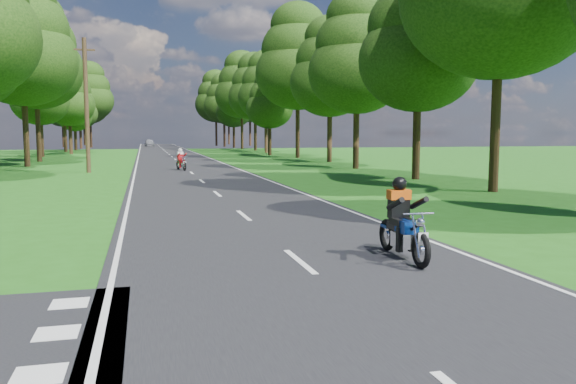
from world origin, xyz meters
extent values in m
plane|color=#1F5613|center=(0.00, 0.00, 0.00)|extent=(160.00, 160.00, 0.00)
cube|color=black|center=(0.00, 50.00, 0.01)|extent=(7.00, 140.00, 0.02)
cube|color=silver|center=(0.00, 2.00, 0.02)|extent=(0.12, 2.00, 0.01)
cube|color=silver|center=(0.00, 8.00, 0.02)|extent=(0.12, 2.00, 0.01)
cube|color=silver|center=(0.00, 14.00, 0.02)|extent=(0.12, 2.00, 0.01)
cube|color=silver|center=(0.00, 20.00, 0.02)|extent=(0.12, 2.00, 0.01)
cube|color=silver|center=(0.00, 26.00, 0.02)|extent=(0.12, 2.00, 0.01)
cube|color=silver|center=(0.00, 32.00, 0.02)|extent=(0.12, 2.00, 0.01)
cube|color=silver|center=(0.00, 38.00, 0.02)|extent=(0.12, 2.00, 0.01)
cube|color=silver|center=(0.00, 44.00, 0.02)|extent=(0.12, 2.00, 0.01)
cube|color=silver|center=(0.00, 50.00, 0.02)|extent=(0.12, 2.00, 0.01)
cube|color=silver|center=(0.00, 56.00, 0.02)|extent=(0.12, 2.00, 0.01)
cube|color=silver|center=(0.00, 62.00, 0.02)|extent=(0.12, 2.00, 0.01)
cube|color=silver|center=(0.00, 68.00, 0.02)|extent=(0.12, 2.00, 0.01)
cube|color=silver|center=(0.00, 74.00, 0.02)|extent=(0.12, 2.00, 0.01)
cube|color=silver|center=(0.00, 80.00, 0.02)|extent=(0.12, 2.00, 0.01)
cube|color=silver|center=(0.00, 86.00, 0.02)|extent=(0.12, 2.00, 0.01)
cube|color=silver|center=(0.00, 92.00, 0.02)|extent=(0.12, 2.00, 0.01)
cube|color=silver|center=(0.00, 98.00, 0.02)|extent=(0.12, 2.00, 0.01)
cube|color=silver|center=(0.00, 104.00, 0.02)|extent=(0.12, 2.00, 0.01)
cube|color=silver|center=(0.00, 110.00, 0.02)|extent=(0.12, 2.00, 0.01)
cube|color=silver|center=(0.00, 116.00, 0.02)|extent=(0.12, 2.00, 0.01)
cube|color=silver|center=(-3.30, 50.00, 0.02)|extent=(0.10, 140.00, 0.01)
cube|color=silver|center=(3.30, 50.00, 0.02)|extent=(0.10, 140.00, 0.01)
cube|color=silver|center=(-3.80, -2.10, 0.02)|extent=(0.50, 0.50, 0.01)
cube|color=silver|center=(-3.80, -0.90, 0.02)|extent=(0.50, 0.50, 0.01)
cube|color=silver|center=(-3.80, 0.30, 0.02)|extent=(0.50, 0.50, 0.01)
cylinder|color=black|center=(-10.82, 35.60, 2.16)|extent=(0.40, 0.40, 4.32)
ellipsoid|color=black|center=(-10.82, 35.60, 7.47)|extent=(7.56, 7.56, 6.42)
ellipsoid|color=black|center=(-10.82, 35.60, 9.58)|extent=(6.48, 6.48, 5.51)
cylinder|color=black|center=(-11.26, 43.10, 2.20)|extent=(0.40, 0.40, 4.40)
ellipsoid|color=black|center=(-11.26, 43.10, 7.62)|extent=(7.71, 7.71, 6.55)
ellipsoid|color=black|center=(-11.26, 43.10, 9.77)|extent=(6.60, 6.60, 5.61)
ellipsoid|color=black|center=(-11.26, 43.10, 11.92)|extent=(4.95, 4.95, 4.21)
cylinder|color=black|center=(-12.61, 52.78, 1.60)|extent=(0.40, 0.40, 3.20)
ellipsoid|color=black|center=(-12.61, 52.78, 5.54)|extent=(5.60, 5.60, 4.76)
ellipsoid|color=black|center=(-12.61, 52.78, 7.10)|extent=(4.80, 4.80, 4.08)
ellipsoid|color=black|center=(-12.61, 52.78, 8.66)|extent=(3.60, 3.60, 3.06)
cylinder|color=black|center=(-10.75, 60.15, 1.61)|extent=(0.40, 0.40, 3.22)
ellipsoid|color=black|center=(-10.75, 60.15, 5.58)|extent=(5.64, 5.64, 4.79)
ellipsoid|color=black|center=(-10.75, 60.15, 7.15)|extent=(4.83, 4.83, 4.11)
ellipsoid|color=black|center=(-10.75, 60.15, 8.72)|extent=(3.62, 3.62, 3.08)
cylinder|color=black|center=(-12.29, 67.91, 1.80)|extent=(0.40, 0.40, 3.61)
ellipsoid|color=black|center=(-12.29, 67.91, 6.25)|extent=(6.31, 6.31, 5.37)
ellipsoid|color=black|center=(-12.29, 67.91, 8.01)|extent=(5.41, 5.41, 4.60)
ellipsoid|color=black|center=(-12.29, 67.91, 9.76)|extent=(4.06, 4.06, 3.45)
cylinder|color=black|center=(-11.94, 75.74, 1.33)|extent=(0.40, 0.40, 2.67)
ellipsoid|color=black|center=(-11.94, 75.74, 4.62)|extent=(4.67, 4.67, 3.97)
ellipsoid|color=black|center=(-11.94, 75.74, 5.92)|extent=(4.00, 4.00, 3.40)
ellipsoid|color=black|center=(-11.94, 75.74, 7.22)|extent=(3.00, 3.00, 2.55)
cylinder|color=black|center=(-12.18, 84.90, 1.54)|extent=(0.40, 0.40, 3.09)
ellipsoid|color=black|center=(-12.18, 84.90, 5.34)|extent=(5.40, 5.40, 4.59)
ellipsoid|color=black|center=(-12.18, 84.90, 6.85)|extent=(4.63, 4.63, 3.93)
ellipsoid|color=black|center=(-12.18, 84.90, 8.35)|extent=(3.47, 3.47, 2.95)
cylinder|color=black|center=(-11.23, 91.41, 2.24)|extent=(0.40, 0.40, 4.48)
ellipsoid|color=black|center=(-11.23, 91.41, 7.75)|extent=(7.84, 7.84, 6.66)
ellipsoid|color=black|center=(-11.23, 91.41, 9.94)|extent=(6.72, 6.72, 5.71)
ellipsoid|color=black|center=(-11.23, 91.41, 12.12)|extent=(5.04, 5.04, 4.28)
cylinder|color=black|center=(-12.28, 100.39, 2.05)|extent=(0.40, 0.40, 4.09)
ellipsoid|color=black|center=(-12.28, 100.39, 7.09)|extent=(7.16, 7.16, 6.09)
ellipsoid|color=black|center=(-12.28, 100.39, 9.08)|extent=(6.14, 6.14, 5.22)
ellipsoid|color=black|center=(-12.28, 100.39, 11.08)|extent=(4.61, 4.61, 3.92)
cylinder|color=black|center=(11.06, 12.20, 2.28)|extent=(0.40, 0.40, 4.56)
cylinder|color=black|center=(10.92, 18.69, 1.75)|extent=(0.40, 0.40, 3.49)
ellipsoid|color=black|center=(10.92, 18.69, 6.05)|extent=(6.12, 6.12, 5.20)
ellipsoid|color=black|center=(10.92, 18.69, 7.75)|extent=(5.24, 5.24, 4.46)
cylinder|color=black|center=(11.06, 27.58, 1.85)|extent=(0.40, 0.40, 3.69)
ellipsoid|color=black|center=(11.06, 27.58, 6.39)|extent=(6.46, 6.46, 5.49)
ellipsoid|color=black|center=(11.06, 27.58, 8.19)|extent=(5.54, 5.54, 4.71)
ellipsoid|color=black|center=(11.06, 27.58, 9.99)|extent=(4.15, 4.15, 3.53)
cylinder|color=black|center=(12.17, 36.42, 1.87)|extent=(0.40, 0.40, 3.74)
ellipsoid|color=black|center=(12.17, 36.42, 6.48)|extent=(6.55, 6.55, 5.57)
ellipsoid|color=black|center=(12.17, 36.42, 8.31)|extent=(5.62, 5.62, 4.77)
ellipsoid|color=black|center=(12.17, 36.42, 10.13)|extent=(4.21, 4.21, 3.58)
cylinder|color=black|center=(11.72, 44.72, 2.32)|extent=(0.40, 0.40, 4.64)
ellipsoid|color=black|center=(11.72, 44.72, 8.04)|extent=(8.12, 8.12, 6.91)
ellipsoid|color=black|center=(11.72, 44.72, 10.30)|extent=(6.96, 6.96, 5.92)
ellipsoid|color=black|center=(11.72, 44.72, 12.56)|extent=(5.22, 5.22, 4.44)
cylinder|color=black|center=(10.55, 51.92, 1.45)|extent=(0.40, 0.40, 2.91)
ellipsoid|color=black|center=(10.55, 51.92, 5.03)|extent=(5.09, 5.09, 4.33)
ellipsoid|color=black|center=(10.55, 51.92, 6.45)|extent=(4.36, 4.36, 3.71)
ellipsoid|color=black|center=(10.55, 51.92, 7.87)|extent=(3.27, 3.27, 2.78)
cylinder|color=black|center=(11.77, 59.40, 1.94)|extent=(0.40, 0.40, 3.88)
ellipsoid|color=black|center=(11.77, 59.40, 6.71)|extent=(6.78, 6.78, 5.77)
ellipsoid|color=black|center=(11.77, 59.40, 8.60)|extent=(5.81, 5.81, 4.94)
ellipsoid|color=black|center=(11.77, 59.40, 10.49)|extent=(4.36, 4.36, 3.71)
cylinder|color=black|center=(12.10, 67.87, 2.09)|extent=(0.40, 0.40, 4.18)
ellipsoid|color=black|center=(12.10, 67.87, 7.23)|extent=(7.31, 7.31, 6.21)
ellipsoid|color=black|center=(12.10, 67.87, 9.27)|extent=(6.27, 6.27, 5.33)
ellipsoid|color=black|center=(12.10, 67.87, 11.31)|extent=(4.70, 4.70, 4.00)
cylinder|color=black|center=(11.80, 76.83, 2.32)|extent=(0.40, 0.40, 4.63)
ellipsoid|color=black|center=(11.80, 76.83, 8.02)|extent=(8.11, 8.11, 6.89)
ellipsoid|color=black|center=(11.80, 76.83, 10.28)|extent=(6.95, 6.95, 5.91)
ellipsoid|color=black|center=(11.80, 76.83, 12.54)|extent=(5.21, 5.21, 4.43)
cylinder|color=black|center=(11.69, 84.12, 1.68)|extent=(0.40, 0.40, 3.36)
ellipsoid|color=black|center=(11.69, 84.12, 5.82)|extent=(5.88, 5.88, 5.00)
ellipsoid|color=black|center=(11.69, 84.12, 7.46)|extent=(5.04, 5.04, 4.29)
ellipsoid|color=black|center=(11.69, 84.12, 9.10)|extent=(3.78, 3.78, 3.21)
cylinder|color=black|center=(11.14, 91.34, 2.04)|extent=(0.40, 0.40, 4.09)
ellipsoid|color=black|center=(11.14, 91.34, 7.07)|extent=(7.15, 7.15, 6.08)
ellipsoid|color=black|center=(11.14, 91.34, 9.07)|extent=(6.13, 6.13, 5.21)
ellipsoid|color=black|center=(11.14, 91.34, 11.06)|extent=(4.60, 4.60, 3.91)
cylinder|color=black|center=(10.68, 99.10, 2.24)|extent=(0.40, 0.40, 4.48)
ellipsoid|color=black|center=(10.68, 99.10, 7.76)|extent=(7.84, 7.84, 6.66)
ellipsoid|color=black|center=(10.68, 99.10, 9.94)|extent=(6.72, 6.72, 5.71)
ellipsoid|color=black|center=(10.68, 99.10, 12.13)|extent=(5.04, 5.04, 4.28)
cylinder|color=black|center=(-14.00, 110.00, 1.92)|extent=(0.40, 0.40, 3.84)
ellipsoid|color=black|center=(-14.00, 110.00, 6.65)|extent=(6.72, 6.72, 5.71)
ellipsoid|color=black|center=(-14.00, 110.00, 8.52)|extent=(5.76, 5.76, 4.90)
ellipsoid|color=black|center=(-14.00, 110.00, 10.39)|extent=(4.32, 4.32, 3.67)
cylinder|color=black|center=(15.00, 112.00, 2.08)|extent=(0.40, 0.40, 4.16)
ellipsoid|color=black|center=(15.00, 112.00, 7.20)|extent=(7.28, 7.28, 6.19)
ellipsoid|color=black|center=(15.00, 112.00, 9.23)|extent=(6.24, 6.24, 5.30)
ellipsoid|color=black|center=(15.00, 112.00, 11.26)|extent=(4.68, 4.68, 3.98)
cylinder|color=black|center=(-16.00, 95.00, 1.76)|extent=(0.40, 0.40, 3.52)
ellipsoid|color=black|center=(-16.00, 95.00, 6.09)|extent=(6.16, 6.16, 5.24)
ellipsoid|color=black|center=(-16.00, 95.00, 7.81)|extent=(5.28, 5.28, 4.49)
ellipsoid|color=black|center=(-16.00, 95.00, 9.53)|extent=(3.96, 3.96, 3.37)
cylinder|color=black|center=(17.00, 98.00, 2.24)|extent=(0.40, 0.40, 4.48)
ellipsoid|color=black|center=(17.00, 98.00, 7.76)|extent=(7.84, 7.84, 6.66)
ellipsoid|color=black|center=(17.00, 98.00, 9.94)|extent=(6.72, 6.72, 5.71)
ellipsoid|color=black|center=(17.00, 98.00, 12.12)|extent=(5.04, 5.04, 4.28)
cylinder|color=#382616|center=(-6.00, 28.00, 4.00)|extent=(0.26, 0.26, 8.00)
cube|color=#382616|center=(-6.00, 28.00, 7.30)|extent=(1.20, 0.10, 0.10)
imported|color=#AAACB1|center=(-1.73, 96.86, 0.70)|extent=(1.86, 4.09, 1.36)
camera|label=1|loc=(-2.74, -7.82, 2.38)|focal=35.00mm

